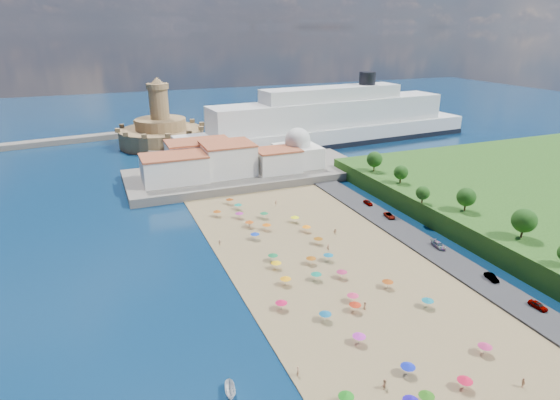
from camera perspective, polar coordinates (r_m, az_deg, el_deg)
name	(u,v)px	position (r m, az deg, el deg)	size (l,w,h in m)	color
ground	(304,267)	(113.46, 2.91, -8.14)	(700.00, 700.00, 0.00)	#071938
terrace	(247,174)	(179.33, -4.00, 3.24)	(90.00, 36.00, 3.00)	#59544C
jetty	(173,158)	(207.37, -12.88, 5.04)	(18.00, 70.00, 2.40)	#59544C
waterfront_buildings	(213,160)	(174.74, -8.20, 4.80)	(57.00, 29.00, 11.00)	silver
domed_building	(297,151)	(182.46, 2.14, 6.01)	(16.00, 16.00, 15.00)	silver
fortress	(161,132)	(235.04, -14.26, 8.08)	(40.00, 40.00, 32.40)	#A68453
cruise_ship	(331,123)	(232.64, 6.23, 9.27)	(154.66, 34.44, 33.52)	black
beach_parasols	(327,281)	(103.61, 5.77, -9.84)	(30.98, 113.42, 2.20)	gray
beachgoers	(309,265)	(111.90, 3.58, -7.92)	(33.64, 90.92, 1.87)	tan
parked_cars	(429,239)	(130.10, 17.70, -4.58)	(2.78, 67.49, 1.40)	gray
hillside_trees	(488,210)	(131.27, 24.05, -1.11)	(11.96, 109.39, 7.50)	#382314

